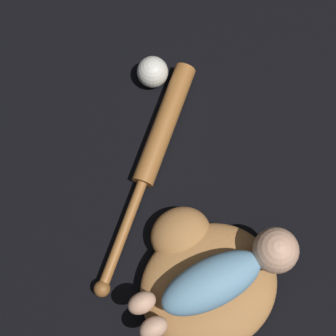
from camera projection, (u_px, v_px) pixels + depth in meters
The scene contains 5 objects.
ground_plane at pixel (210, 300), 1.19m from camera, with size 6.00×6.00×0.00m, color black.
baseball_glove at pixel (204, 277), 1.16m from camera, with size 0.37×0.37×0.08m.
baby_figure at pixel (226, 275), 1.08m from camera, with size 0.34×0.22×0.09m.
baseball_bat at pixel (156, 146), 1.26m from camera, with size 0.54×0.22×0.05m.
baseball at pixel (153, 72), 1.30m from camera, with size 0.07×0.07×0.07m.
Camera 1 is at (-0.12, 0.02, 1.22)m, focal length 60.00 mm.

